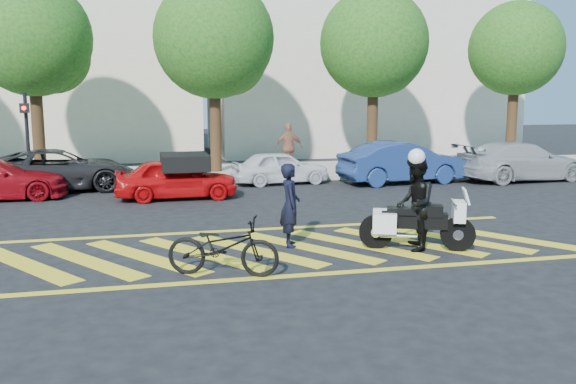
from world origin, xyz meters
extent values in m
plane|color=black|center=(0.00, 0.00, 0.00)|extent=(90.00, 90.00, 0.00)
cube|color=#9E998E|center=(0.00, 12.00, 0.07)|extent=(60.00, 5.00, 0.15)
cube|color=gold|center=(-5.00, 0.00, 0.00)|extent=(2.43, 3.21, 0.01)
cube|color=gold|center=(-3.90, 0.00, 0.00)|extent=(2.43, 3.21, 0.01)
cube|color=gold|center=(-2.80, 0.00, 0.00)|extent=(2.43, 3.21, 0.01)
cube|color=gold|center=(-1.70, 0.00, 0.00)|extent=(2.43, 3.21, 0.01)
cube|color=gold|center=(-0.60, 0.00, 0.00)|extent=(2.43, 3.21, 0.01)
cube|color=gold|center=(0.50, 0.00, 0.00)|extent=(2.43, 3.21, 0.01)
cube|color=gold|center=(1.60, 0.00, 0.00)|extent=(2.43, 3.21, 0.01)
cube|color=gold|center=(2.70, 0.00, 0.00)|extent=(2.43, 3.21, 0.01)
cube|color=gold|center=(3.80, 0.00, 0.00)|extent=(2.43, 3.21, 0.01)
cube|color=gold|center=(4.90, 0.00, 0.00)|extent=(2.43, 3.21, 0.01)
cube|color=gold|center=(0.00, -1.90, 0.00)|extent=(12.00, 0.20, 0.01)
cube|color=gold|center=(0.00, 1.90, 0.00)|extent=(12.00, 0.20, 0.01)
cube|color=beige|center=(-8.00, 21.00, 5.00)|extent=(16.00, 8.00, 10.00)
cube|color=beige|center=(9.00, 21.00, 5.50)|extent=(16.00, 8.00, 11.00)
cylinder|color=black|center=(-6.50, 12.00, 2.00)|extent=(0.44, 0.44, 4.00)
sphere|color=#134914|center=(-6.50, 12.00, 5.16)|extent=(4.20, 4.20, 4.20)
sphere|color=#134914|center=(-5.90, 12.30, 4.53)|extent=(2.73, 2.73, 2.73)
cylinder|color=black|center=(0.00, 12.00, 2.00)|extent=(0.44, 0.44, 4.00)
sphere|color=#134914|center=(0.00, 12.00, 5.26)|extent=(4.60, 4.60, 4.60)
sphere|color=#134914|center=(0.60, 12.30, 4.58)|extent=(2.99, 2.99, 2.99)
cylinder|color=black|center=(6.50, 12.00, 2.00)|extent=(0.44, 0.44, 4.00)
sphere|color=#134914|center=(6.50, 12.00, 5.21)|extent=(4.40, 4.40, 4.40)
sphere|color=#134914|center=(7.10, 12.30, 4.55)|extent=(2.86, 2.86, 2.86)
cylinder|color=black|center=(13.00, 12.00, 2.00)|extent=(0.44, 0.44, 4.00)
sphere|color=#134914|center=(13.00, 12.00, 5.10)|extent=(4.00, 4.00, 4.00)
sphere|color=#134914|center=(13.60, 12.30, 4.50)|extent=(2.60, 2.60, 2.60)
cylinder|color=black|center=(-6.50, 9.80, 1.60)|extent=(0.12, 0.12, 3.20)
cube|color=black|center=(-6.50, 9.60, 2.70)|extent=(0.28, 0.18, 0.32)
sphere|color=#FF260C|center=(-6.50, 9.50, 2.70)|extent=(0.14, 0.14, 0.14)
imported|color=black|center=(0.17, 0.21, 0.87)|extent=(0.49, 0.68, 1.74)
imported|color=black|center=(-1.46, -1.59, 0.52)|extent=(2.09, 1.34, 1.04)
cylinder|color=black|center=(1.84, -0.39, 0.35)|extent=(0.70, 0.39, 0.69)
cylinder|color=silver|center=(1.84, -0.39, 0.35)|extent=(0.26, 0.23, 0.21)
cylinder|color=black|center=(3.37, -0.99, 0.35)|extent=(0.70, 0.39, 0.69)
cylinder|color=silver|center=(3.37, -0.99, 0.35)|extent=(0.26, 0.23, 0.21)
cube|color=black|center=(2.56, -0.67, 0.61)|extent=(1.32, 0.74, 0.31)
cube|color=black|center=(2.85, -0.78, 0.82)|extent=(0.56, 0.47, 0.23)
cube|color=black|center=(2.31, -0.57, 0.80)|extent=(0.67, 0.54, 0.13)
cube|color=silver|center=(3.37, -0.99, 0.82)|extent=(0.38, 0.49, 0.42)
cube|color=silver|center=(2.10, -0.19, 0.58)|extent=(0.51, 0.35, 0.40)
cube|color=silver|center=(1.90, -0.70, 0.58)|extent=(0.51, 0.35, 0.40)
imported|color=black|center=(2.55, -0.69, 0.96)|extent=(1.01, 1.13, 1.91)
imported|color=#BA080B|center=(-1.82, 6.69, 0.62)|extent=(3.67, 1.50, 1.25)
imported|color=black|center=(-5.50, 9.20, 0.69)|extent=(5.16, 2.79, 1.37)
imported|color=silver|center=(1.93, 9.04, 0.59)|extent=(3.56, 1.73, 1.17)
imported|color=navy|center=(6.20, 8.19, 0.74)|extent=(4.65, 1.99, 1.49)
imported|color=gray|center=(10.70, 7.80, 0.71)|extent=(5.03, 2.34, 1.42)
imported|color=#9A5D46|center=(2.79, 11.36, 1.09)|extent=(1.12, 0.51, 1.87)
camera|label=1|loc=(-2.73, -11.87, 3.13)|focal=38.00mm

